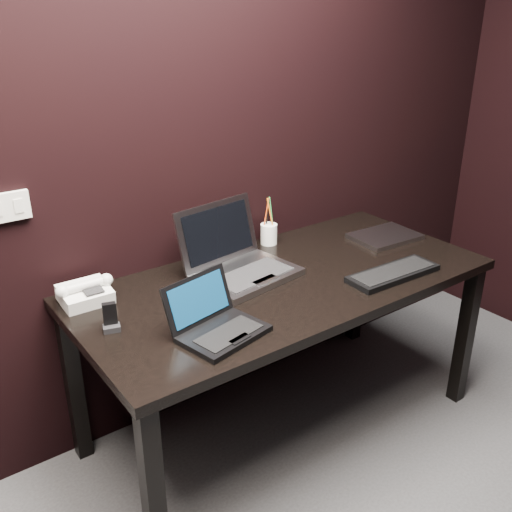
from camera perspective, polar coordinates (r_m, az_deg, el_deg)
wall_back at (r=2.30m, az=-9.19°, el=12.11°), size 4.00×0.00×4.00m
wall_switch at (r=2.13m, az=-23.63°, el=4.50°), size 0.15×0.02×0.10m
desk at (r=2.35m, az=2.90°, el=-3.90°), size 1.70×0.80×0.74m
netbook at (r=1.93m, az=-3.97°, el=-6.74°), size 0.32×0.30×0.18m
silver_laptop at (r=2.32m, az=-1.73°, el=-0.71°), size 0.44×0.41×0.27m
ext_keyboard at (r=2.39m, az=13.55°, el=-1.69°), size 0.42×0.15×0.03m
closed_laptop at (r=2.77m, az=12.76°, el=1.93°), size 0.32×0.24×0.02m
desk_phone at (r=2.20m, az=-16.72°, el=-3.57°), size 0.22×0.16×0.11m
mobile_phone at (r=2.00m, az=-14.34°, el=-6.21°), size 0.07×0.06×0.10m
pen_cup at (r=2.63m, az=1.29°, el=2.30°), size 0.10×0.10×0.22m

